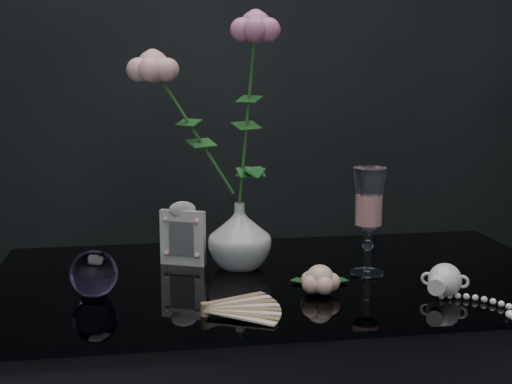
{
  "coord_description": "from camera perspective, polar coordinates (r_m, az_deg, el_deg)",
  "views": [
    {
      "loc": [
        -0.25,
        -1.19,
        1.14
      ],
      "look_at": [
        -0.05,
        0.05,
        0.92
      ],
      "focal_mm": 50.0,
      "sensor_mm": 36.0,
      "label": 1
    }
  ],
  "objects": [
    {
      "name": "pearl_jar",
      "position": [
        1.25,
        14.88,
        -6.71
      ],
      "size": [
        0.27,
        0.27,
        0.06
      ],
      "primitive_type": null,
      "rotation": [
        0.0,
        0.0,
        -0.48
      ],
      "color": "white",
      "rests_on": "table"
    },
    {
      "name": "paper_fan",
      "position": [
        1.12,
        -4.08,
        -9.25
      ],
      "size": [
        0.26,
        0.21,
        0.02
      ],
      "primitive_type": null,
      "rotation": [
        0.0,
        0.0,
        -0.13
      ],
      "color": "#FCF2C9",
      "rests_on": "table"
    },
    {
      "name": "loose_rose",
      "position": [
        1.22,
        5.13,
        -6.98
      ],
      "size": [
        0.14,
        0.17,
        0.05
      ],
      "primitive_type": null,
      "rotation": [
        0.0,
        0.0,
        -0.16
      ],
      "color": "#F5B69E",
      "rests_on": "table"
    },
    {
      "name": "paperweight",
      "position": [
        1.23,
        -12.84,
        -6.38
      ],
      "size": [
        0.1,
        0.1,
        0.08
      ],
      "primitive_type": null,
      "rotation": [
        0.0,
        0.0,
        0.33
      ],
      "color": "#9B79C5",
      "rests_on": "table"
    },
    {
      "name": "vase",
      "position": [
        1.36,
        -1.31,
        -3.53
      ],
      "size": [
        0.14,
        0.14,
        0.13
      ],
      "primitive_type": "imported",
      "rotation": [
        0.0,
        0.0,
        -0.14
      ],
      "color": "silver",
      "rests_on": "table"
    },
    {
      "name": "roses",
      "position": [
        1.32,
        -3.3,
        6.7
      ],
      "size": [
        0.26,
        0.11,
        0.4
      ],
      "color": "#FFB0A7",
      "rests_on": "vase"
    },
    {
      "name": "picture_frame",
      "position": [
        1.39,
        -5.88,
        -3.3
      ],
      "size": [
        0.12,
        0.1,
        0.13
      ],
      "primitive_type": null,
      "rotation": [
        0.0,
        0.0,
        -0.43
      ],
      "color": "silver",
      "rests_on": "table"
    },
    {
      "name": "wine_glass",
      "position": [
        1.32,
        8.98,
        -2.38
      ],
      "size": [
        0.07,
        0.07,
        0.2
      ],
      "primitive_type": null,
      "rotation": [
        0.0,
        0.0,
        0.24
      ],
      "color": "white",
      "rests_on": "table"
    }
  ]
}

